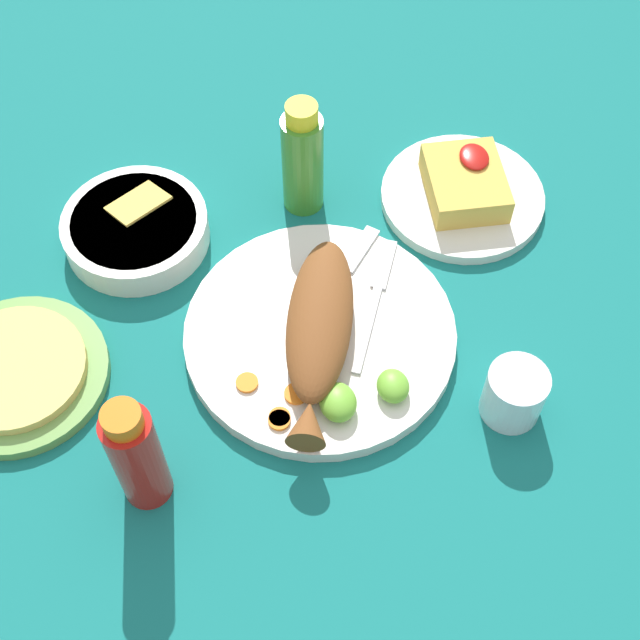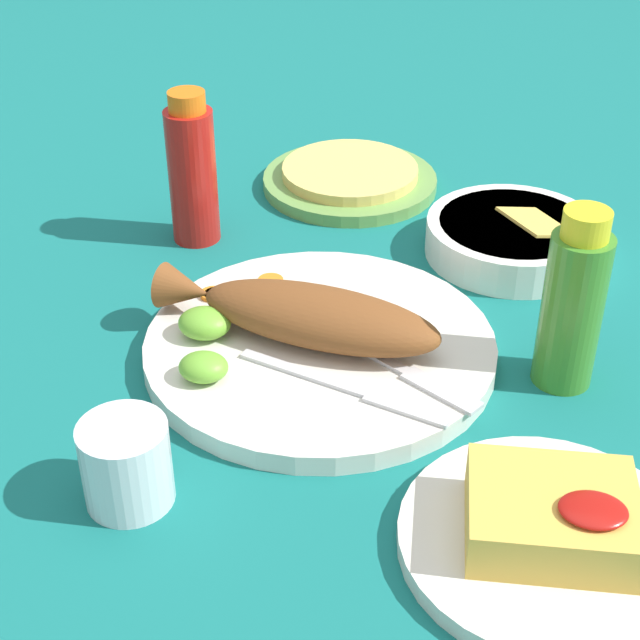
% 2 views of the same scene
% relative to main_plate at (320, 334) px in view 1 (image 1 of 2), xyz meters
% --- Properties ---
extents(ground_plane, '(4.00, 4.00, 0.00)m').
position_rel_main_plate_xyz_m(ground_plane, '(0.00, 0.00, -0.01)').
color(ground_plane, '#146B66').
extents(main_plate, '(0.30, 0.30, 0.02)m').
position_rel_main_plate_xyz_m(main_plate, '(0.00, 0.00, 0.00)').
color(main_plate, silver).
rests_on(main_plate, ground_plane).
extents(fried_fish, '(0.26, 0.12, 0.05)m').
position_rel_main_plate_xyz_m(fried_fish, '(-0.01, 0.00, 0.03)').
color(fried_fish, brown).
rests_on(fried_fish, main_plate).
extents(fork_near, '(0.16, 0.12, 0.00)m').
position_rel_main_plate_xyz_m(fork_near, '(0.07, -0.03, 0.01)').
color(fork_near, silver).
rests_on(fork_near, main_plate).
extents(fork_far, '(0.18, 0.08, 0.00)m').
position_rel_main_plate_xyz_m(fork_far, '(0.04, -0.07, 0.01)').
color(fork_far, silver).
rests_on(fork_far, main_plate).
extents(carrot_slice_near, '(0.02, 0.02, 0.00)m').
position_rel_main_plate_xyz_m(carrot_slice_near, '(-0.06, 0.09, 0.01)').
color(carrot_slice_near, orange).
rests_on(carrot_slice_near, main_plate).
extents(carrot_slice_mid, '(0.02, 0.02, 0.00)m').
position_rel_main_plate_xyz_m(carrot_slice_mid, '(-0.10, 0.06, 0.01)').
color(carrot_slice_mid, orange).
rests_on(carrot_slice_mid, main_plate).
extents(carrot_slice_far, '(0.03, 0.03, 0.00)m').
position_rel_main_plate_xyz_m(carrot_slice_far, '(-0.08, 0.04, 0.01)').
color(carrot_slice_far, orange).
rests_on(carrot_slice_far, main_plate).
extents(carrot_slice_extra, '(0.02, 0.02, 0.00)m').
position_rel_main_plate_xyz_m(carrot_slice_extra, '(-0.11, 0.06, 0.01)').
color(carrot_slice_extra, orange).
rests_on(carrot_slice_extra, main_plate).
extents(lime_wedge_main, '(0.05, 0.04, 0.03)m').
position_rel_main_plate_xyz_m(lime_wedge_main, '(-0.10, -0.01, 0.02)').
color(lime_wedge_main, '#6BB233').
rests_on(lime_wedge_main, main_plate).
extents(lime_wedge_side, '(0.04, 0.03, 0.02)m').
position_rel_main_plate_xyz_m(lime_wedge_side, '(-0.09, -0.07, 0.02)').
color(lime_wedge_side, '#6BB233').
rests_on(lime_wedge_side, main_plate).
extents(hot_sauce_bottle_red, '(0.05, 0.05, 0.16)m').
position_rel_main_plate_xyz_m(hot_sauce_bottle_red, '(-0.15, 0.19, 0.07)').
color(hot_sauce_bottle_red, '#B21914').
rests_on(hot_sauce_bottle_red, ground_plane).
extents(hot_sauce_bottle_green, '(0.05, 0.05, 0.16)m').
position_rel_main_plate_xyz_m(hot_sauce_bottle_green, '(0.20, -0.01, 0.07)').
color(hot_sauce_bottle_green, '#3D8428').
rests_on(hot_sauce_bottle_green, ground_plane).
extents(salt_cup, '(0.06, 0.06, 0.06)m').
position_rel_main_plate_xyz_m(salt_cup, '(-0.11, -0.19, 0.02)').
color(salt_cup, silver).
rests_on(salt_cup, ground_plane).
extents(side_plate_fries, '(0.20, 0.20, 0.01)m').
position_rel_main_plate_xyz_m(side_plate_fries, '(0.18, -0.20, -0.00)').
color(side_plate_fries, silver).
rests_on(side_plate_fries, ground_plane).
extents(fries_pile, '(0.11, 0.09, 0.04)m').
position_rel_main_plate_xyz_m(fries_pile, '(0.18, -0.20, 0.02)').
color(fries_pile, gold).
rests_on(fries_pile, side_plate_fries).
extents(guacamole_bowl, '(0.17, 0.17, 0.05)m').
position_rel_main_plate_xyz_m(guacamole_bowl, '(0.17, 0.20, 0.01)').
color(guacamole_bowl, white).
rests_on(guacamole_bowl, ground_plane).
extents(tortilla_plate, '(0.20, 0.20, 0.01)m').
position_rel_main_plate_xyz_m(tortilla_plate, '(-0.01, 0.33, -0.00)').
color(tortilla_plate, '#6B9E4C').
rests_on(tortilla_plate, ground_plane).
extents(tortilla_stack, '(0.15, 0.15, 0.01)m').
position_rel_main_plate_xyz_m(tortilla_stack, '(-0.01, 0.33, 0.01)').
color(tortilla_stack, '#E0C666').
rests_on(tortilla_stack, tortilla_plate).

